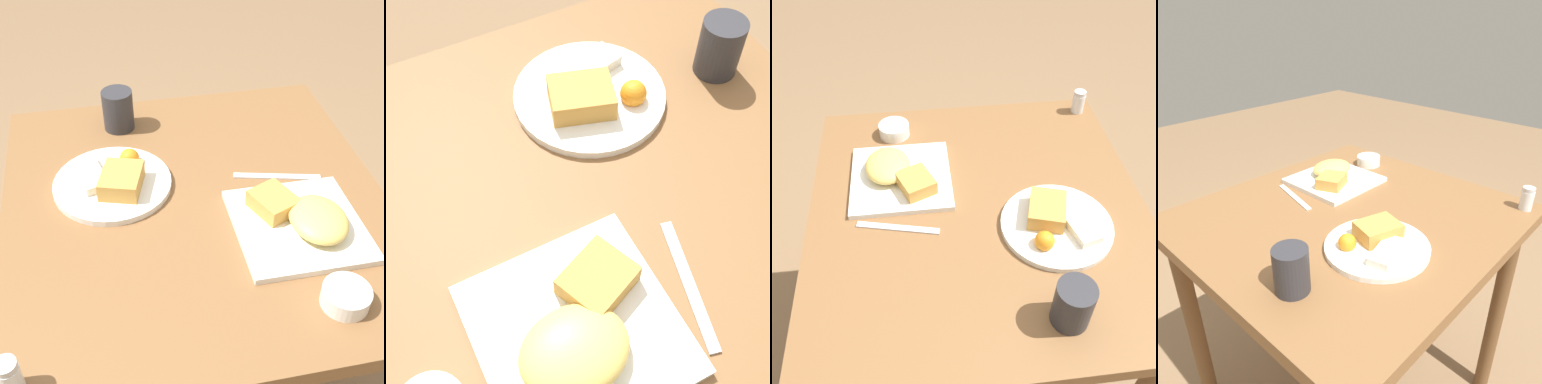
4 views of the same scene
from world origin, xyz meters
TOP-DOWN VIEW (x-y plane):
  - dining_table at (0.00, 0.00)m, footprint 0.85×0.80m
  - plate_square_near at (-0.12, -0.19)m, footprint 0.25×0.25m
  - plate_oval_far at (0.08, 0.16)m, footprint 0.25×0.25m
  - sauce_ramekin at (-0.31, -0.20)m, footprint 0.08×0.08m
  - salt_shaker at (-0.36, 0.35)m, footprint 0.04×0.04m
  - butter_knife at (0.04, -0.19)m, footprint 0.06×0.19m
  - coffee_mug at (0.31, 0.13)m, footprint 0.07×0.07m

SIDE VIEW (x-z plane):
  - dining_table at x=0.00m, z-range 0.28..1.05m
  - butter_knife at x=0.04m, z-range 0.77..0.78m
  - plate_oval_far at x=0.08m, z-range 0.76..0.82m
  - sauce_ramekin at x=-0.31m, z-range 0.77..0.81m
  - plate_square_near at x=-0.12m, z-range 0.77..0.82m
  - salt_shaker at x=-0.36m, z-range 0.77..0.84m
  - coffee_mug at x=0.31m, z-range 0.77..0.87m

